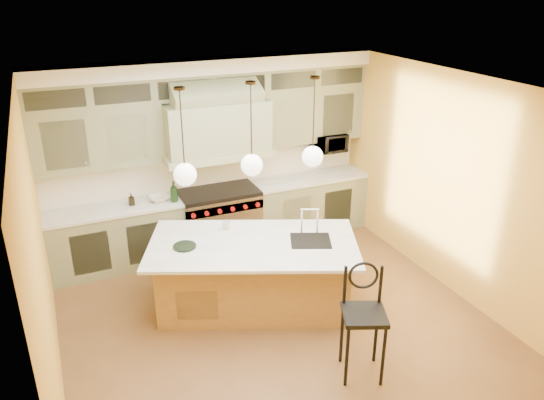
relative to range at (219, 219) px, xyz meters
name	(u,v)px	position (x,y,z in m)	size (l,w,h in m)	color
floor	(275,321)	(0.00, -2.14, -0.49)	(5.00, 5.00, 0.00)	brown
ceiling	(276,87)	(0.00, -2.14, 2.41)	(5.00, 5.00, 0.00)	white
wall_back	(210,153)	(0.00, 0.36, 0.96)	(5.00, 5.00, 0.00)	gold
wall_front	(412,343)	(0.00, -4.64, 0.96)	(5.00, 5.00, 0.00)	gold
wall_left	(39,258)	(-2.50, -2.14, 0.96)	(5.00, 5.00, 0.00)	gold
wall_right	(449,183)	(2.50, -2.14, 0.96)	(5.00, 5.00, 0.00)	gold
back_cabinetry	(215,159)	(0.00, 0.09, 0.94)	(5.00, 0.77, 2.90)	gray
range	(219,219)	(0.00, 0.00, 0.00)	(1.20, 0.74, 0.96)	silver
kitchen_island	(254,273)	(-0.10, -1.70, -0.01)	(2.89, 2.24, 1.35)	olive
counter_stool	(364,315)	(0.47, -3.33, 0.24)	(0.58, 0.58, 1.26)	black
microwave	(329,143)	(1.95, 0.11, 0.96)	(0.54, 0.37, 0.30)	black
oil_bottle_a	(174,192)	(-0.70, -0.11, 0.61)	(0.12, 0.12, 0.30)	black
oil_bottle_b	(131,199)	(-1.29, 0.01, 0.54)	(0.08, 0.08, 0.18)	black
fruit_bowl	(159,198)	(-0.90, 0.01, 0.49)	(0.29, 0.29, 0.07)	silver
cup	(226,225)	(-0.29, -1.23, 0.49)	(0.11, 0.11, 0.11)	beige
pendant_left	(185,172)	(-0.90, -1.69, 1.46)	(0.26, 0.26, 1.11)	#2D2319
pendant_center	(252,163)	(-0.10, -1.69, 1.46)	(0.26, 0.26, 1.11)	#2D2319
pendant_right	(313,154)	(0.70, -1.69, 1.46)	(0.26, 0.26, 1.11)	#2D2319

